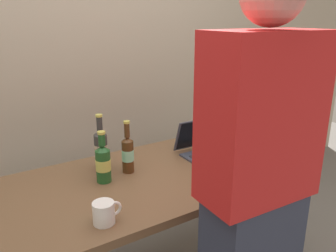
% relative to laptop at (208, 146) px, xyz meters
% --- Properties ---
extents(desk, '(1.59, 0.80, 0.75)m').
position_rel_laptop_xyz_m(desk, '(-0.43, -0.07, -0.14)').
color(desk, brown).
rests_on(desk, ground).
extents(laptop, '(0.35, 0.30, 0.20)m').
position_rel_laptop_xyz_m(laptop, '(0.00, 0.00, 0.00)').
color(laptop, '#383D4C').
rests_on(laptop, desk).
extents(beer_bottle_green, '(0.08, 0.08, 0.26)m').
position_rel_laptop_xyz_m(beer_bottle_green, '(-0.67, -0.00, 0.06)').
color(beer_bottle_green, '#1E5123').
rests_on(beer_bottle_green, desk).
extents(beer_bottle_brown, '(0.07, 0.07, 0.31)m').
position_rel_laptop_xyz_m(beer_bottle_brown, '(-0.62, 0.14, 0.07)').
color(beer_bottle_brown, '#333333').
rests_on(beer_bottle_brown, desk).
extents(beer_bottle_dark, '(0.06, 0.06, 0.28)m').
position_rel_laptop_xyz_m(beer_bottle_dark, '(-0.52, 0.03, 0.06)').
color(beer_bottle_dark, '#472B14').
rests_on(beer_bottle_dark, desk).
extents(person_figure, '(0.42, 0.29, 1.74)m').
position_rel_laptop_xyz_m(person_figure, '(-0.39, -0.73, 0.09)').
color(person_figure, '#2D3347').
rests_on(person_figure, ground).
extents(coffee_mug, '(0.12, 0.09, 0.09)m').
position_rel_laptop_xyz_m(coffee_mug, '(-0.81, -0.35, 0.00)').
color(coffee_mug, white).
rests_on(coffee_mug, desk).
extents(back_wall, '(6.00, 0.10, 2.60)m').
position_rel_laptop_xyz_m(back_wall, '(-0.43, 0.83, 0.51)').
color(back_wall, tan).
rests_on(back_wall, ground).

